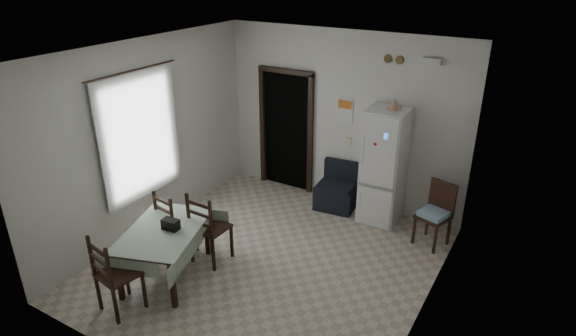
# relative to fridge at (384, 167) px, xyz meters

# --- Properties ---
(ground) EXTENTS (4.50, 4.50, 0.00)m
(ground) POSITION_rel_fridge_xyz_m (-0.88, -1.93, -0.92)
(ground) COLOR #C3B39F
(ground) RESTS_ON ground
(ceiling) EXTENTS (4.20, 4.50, 0.02)m
(ceiling) POSITION_rel_fridge_xyz_m (-0.88, -1.93, 1.98)
(ceiling) COLOR white
(ceiling) RESTS_ON ground
(wall_back) EXTENTS (4.20, 0.02, 2.90)m
(wall_back) POSITION_rel_fridge_xyz_m (-0.88, 0.32, 0.53)
(wall_back) COLOR silver
(wall_back) RESTS_ON ground
(wall_front) EXTENTS (4.20, 0.02, 2.90)m
(wall_front) POSITION_rel_fridge_xyz_m (-0.88, -4.18, 0.53)
(wall_front) COLOR silver
(wall_front) RESTS_ON ground
(wall_left) EXTENTS (0.02, 4.50, 2.90)m
(wall_left) POSITION_rel_fridge_xyz_m (-2.98, -1.93, 0.53)
(wall_left) COLOR silver
(wall_left) RESTS_ON ground
(wall_right) EXTENTS (0.02, 4.50, 2.90)m
(wall_right) POSITION_rel_fridge_xyz_m (1.22, -1.93, 0.53)
(wall_right) COLOR silver
(wall_right) RESTS_ON ground
(doorway) EXTENTS (1.06, 0.52, 2.22)m
(doorway) POSITION_rel_fridge_xyz_m (-1.93, 0.52, 0.14)
(doorway) COLOR black
(doorway) RESTS_ON ground
(window_recess) EXTENTS (0.10, 1.20, 1.60)m
(window_recess) POSITION_rel_fridge_xyz_m (-3.03, -2.13, 0.63)
(window_recess) COLOR silver
(window_recess) RESTS_ON ground
(curtain) EXTENTS (0.02, 1.45, 1.85)m
(curtain) POSITION_rel_fridge_xyz_m (-2.92, -2.13, 0.63)
(curtain) COLOR silver
(curtain) RESTS_ON ground
(curtain_rod) EXTENTS (0.02, 1.60, 0.02)m
(curtain_rod) POSITION_rel_fridge_xyz_m (-2.91, -2.13, 1.58)
(curtain_rod) COLOR black
(curtain_rod) RESTS_ON ground
(calendar) EXTENTS (0.28, 0.02, 0.40)m
(calendar) POSITION_rel_fridge_xyz_m (-0.83, 0.31, 0.70)
(calendar) COLOR white
(calendar) RESTS_ON ground
(calendar_image) EXTENTS (0.24, 0.01, 0.14)m
(calendar_image) POSITION_rel_fridge_xyz_m (-0.83, 0.30, 0.80)
(calendar_image) COLOR orange
(calendar_image) RESTS_ON ground
(light_switch) EXTENTS (0.08, 0.02, 0.12)m
(light_switch) POSITION_rel_fridge_xyz_m (-0.73, 0.31, 0.18)
(light_switch) COLOR beige
(light_switch) RESTS_ON ground
(vent_left) EXTENTS (0.12, 0.03, 0.12)m
(vent_left) POSITION_rel_fridge_xyz_m (-0.18, 0.30, 1.60)
(vent_left) COLOR brown
(vent_left) RESTS_ON ground
(vent_right) EXTENTS (0.12, 0.03, 0.12)m
(vent_right) POSITION_rel_fridge_xyz_m (-0.00, 0.30, 1.60)
(vent_right) COLOR brown
(vent_right) RESTS_ON ground
(emergency_light) EXTENTS (0.25, 0.07, 0.09)m
(emergency_light) POSITION_rel_fridge_xyz_m (0.47, 0.28, 1.63)
(emergency_light) COLOR white
(emergency_light) RESTS_ON ground
(fridge) EXTENTS (0.61, 0.61, 1.85)m
(fridge) POSITION_rel_fridge_xyz_m (0.00, 0.00, 0.00)
(fridge) COLOR white
(fridge) RESTS_ON ground
(tan_cone) EXTENTS (0.22, 0.22, 0.16)m
(tan_cone) POSITION_rel_fridge_xyz_m (0.06, 0.05, 1.01)
(tan_cone) COLOR tan
(tan_cone) RESTS_ON fridge
(navy_seat) EXTENTS (0.70, 0.68, 0.77)m
(navy_seat) POSITION_rel_fridge_xyz_m (-0.78, 0.00, -0.54)
(navy_seat) COLOR black
(navy_seat) RESTS_ON ground
(corner_chair) EXTENTS (0.52, 0.52, 0.96)m
(corner_chair) POSITION_rel_fridge_xyz_m (0.91, -0.33, -0.44)
(corner_chair) COLOR black
(corner_chair) RESTS_ON ground
(dining_table) EXTENTS (1.28, 1.57, 0.70)m
(dining_table) POSITION_rel_fridge_xyz_m (-1.90, -2.86, -0.57)
(dining_table) COLOR #9CB298
(dining_table) RESTS_ON ground
(black_bag) EXTENTS (0.23, 0.15, 0.14)m
(black_bag) POSITION_rel_fridge_xyz_m (-1.82, -2.80, -0.15)
(black_bag) COLOR black
(black_bag) RESTS_ON dining_table
(dining_chair_far_left) EXTENTS (0.49, 0.49, 0.99)m
(dining_chair_far_left) POSITION_rel_fridge_xyz_m (-2.16, -2.37, -0.43)
(dining_chair_far_left) COLOR black
(dining_chair_far_left) RESTS_ON ground
(dining_chair_far_right) EXTENTS (0.47, 0.47, 1.07)m
(dining_chair_far_right) POSITION_rel_fridge_xyz_m (-1.62, -2.27, -0.39)
(dining_chair_far_right) COLOR black
(dining_chair_far_right) RESTS_ON ground
(dining_chair_near_head) EXTENTS (0.52, 0.52, 1.03)m
(dining_chair_near_head) POSITION_rel_fridge_xyz_m (-1.90, -3.63, -0.41)
(dining_chair_near_head) COLOR black
(dining_chair_near_head) RESTS_ON ground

